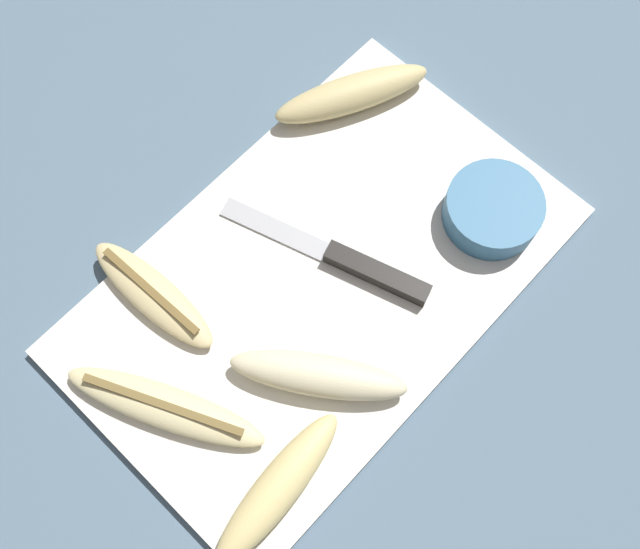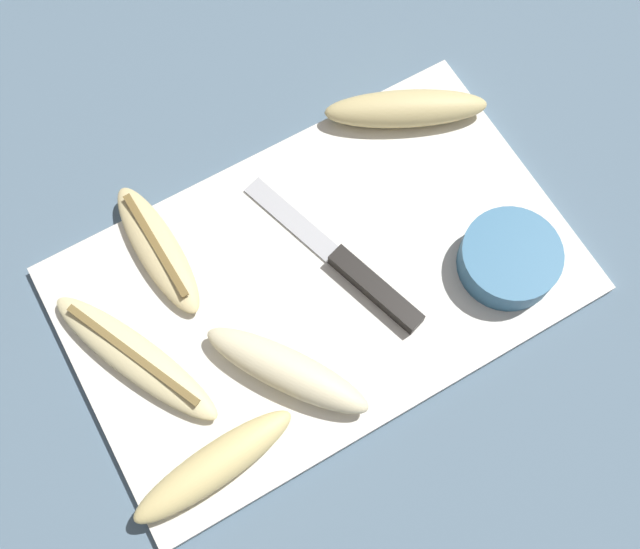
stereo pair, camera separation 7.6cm
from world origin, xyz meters
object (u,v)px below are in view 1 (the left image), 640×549
at_px(banana_golden_short, 277,489).
at_px(banana_spotted_left, 352,94).
at_px(banana_mellow_near, 153,294).
at_px(banana_soft_right, 165,407).
at_px(prep_bowl, 493,210).
at_px(banana_bright_far, 318,375).
at_px(knife, 360,266).

relative_size(banana_golden_short, banana_spotted_left, 0.96).
xyz_separation_m(banana_mellow_near, banana_spotted_left, (0.31, 0.01, 0.01)).
bearing_deg(banana_golden_short, banana_spotted_left, 33.37).
bearing_deg(banana_mellow_near, banana_golden_short, -102.23).
bearing_deg(banana_soft_right, prep_bowl, -14.79).
distance_m(banana_spotted_left, banana_bright_far, 0.32).
bearing_deg(banana_spotted_left, knife, -135.00).
xyz_separation_m(banana_soft_right, prep_bowl, (0.38, -0.10, 0.01)).
distance_m(knife, banana_mellow_near, 0.21).
distance_m(banana_mellow_near, prep_bowl, 0.36).
xyz_separation_m(banana_soft_right, banana_bright_far, (0.12, -0.09, 0.01)).
height_order(banana_golden_short, prep_bowl, prep_bowl).
bearing_deg(banana_bright_far, banana_soft_right, 144.62).
bearing_deg(banana_soft_right, banana_golden_short, -81.34).
height_order(banana_mellow_near, banana_spotted_left, banana_spotted_left).
distance_m(knife, banana_spotted_left, 0.20).
height_order(banana_spotted_left, banana_bright_far, banana_spotted_left).
distance_m(banana_soft_right, prep_bowl, 0.39).
height_order(banana_spotted_left, banana_soft_right, banana_spotted_left).
bearing_deg(banana_soft_right, banana_mellow_near, 53.43).
height_order(knife, banana_bright_far, banana_bright_far).
distance_m(banana_golden_short, prep_bowl, 0.36).
height_order(banana_golden_short, banana_soft_right, banana_golden_short).
bearing_deg(banana_bright_far, banana_golden_short, -156.13).
height_order(banana_soft_right, banana_bright_far, banana_bright_far).
xyz_separation_m(banana_golden_short, banana_soft_right, (-0.02, 0.13, -0.00)).
bearing_deg(banana_mellow_near, banana_bright_far, -73.45).
xyz_separation_m(knife, prep_bowl, (0.14, -0.06, 0.01)).
relative_size(knife, banana_bright_far, 1.39).
bearing_deg(banana_spotted_left, banana_soft_right, -164.67).
xyz_separation_m(banana_mellow_near, prep_bowl, (0.31, -0.19, 0.01)).
relative_size(banana_spotted_left, banana_bright_far, 1.07).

